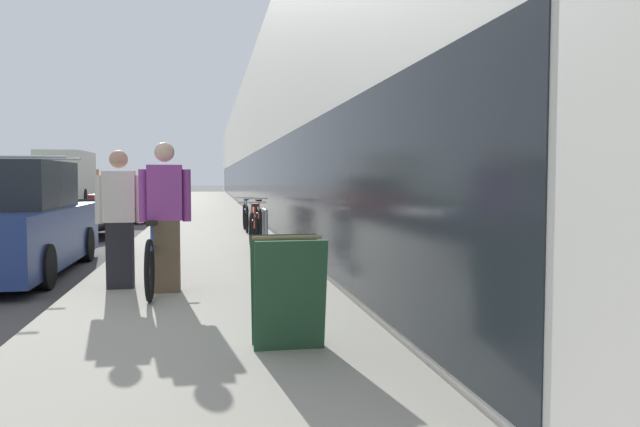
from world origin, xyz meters
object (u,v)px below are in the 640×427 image
object	(u,v)px
bike_rack_hoop	(265,229)
cruiser_bike_middle	(258,223)
sandwich_board_sign	(288,291)
parked_sedan_curbside	(13,224)
cruiser_bike_farthest	(246,217)
cruiser_bike_nearest	(254,232)
moving_truck	(68,177)
person_rider	(165,217)
person_bystander	(120,219)
tandem_bicycle	(157,257)
parked_sedan_far	(127,201)
vintage_roadster_curbside	(89,221)

from	to	relation	value
bike_rack_hoop	cruiser_bike_middle	world-z (taller)	cruiser_bike_middle
sandwich_board_sign	parked_sedan_curbside	distance (m)	6.15
cruiser_bike_farthest	sandwich_board_sign	xyz separation A→B (m)	(-0.30, -10.96, 0.09)
cruiser_bike_nearest	moving_truck	world-z (taller)	moving_truck
sandwich_board_sign	person_rider	bearing A→B (deg)	112.92
person_bystander	cruiser_bike_nearest	bearing A→B (deg)	59.51
tandem_bicycle	parked_sedan_curbside	bearing A→B (deg)	137.70
cruiser_bike_nearest	person_bystander	bearing A→B (deg)	-120.49
cruiser_bike_farthest	sandwich_board_sign	world-z (taller)	sandwich_board_sign
parked_sedan_curbside	moving_truck	bearing A→B (deg)	100.28
tandem_bicycle	cruiser_bike_farthest	bearing A→B (deg)	78.93
person_rider	parked_sedan_far	bearing A→B (deg)	98.84
cruiser_bike_farthest	sandwich_board_sign	size ratio (longest dim) A/B	1.96
person_rider	parked_sedan_far	size ratio (longest dim) A/B	0.38
cruiser_bike_farthest	parked_sedan_far	bearing A→B (deg)	120.18
person_bystander	cruiser_bike_middle	xyz separation A→B (m)	(2.12, 5.56, -0.47)
sandwich_board_sign	parked_sedan_curbside	bearing A→B (deg)	124.83
person_bystander	parked_sedan_far	distance (m)	14.42
tandem_bicycle	vintage_roadster_curbside	size ratio (longest dim) A/B	0.68
tandem_bicycle	person_rider	xyz separation A→B (m)	(0.13, -0.33, 0.52)
cruiser_bike_nearest	moving_truck	xyz separation A→B (m)	(-8.75, 26.82, 0.99)
person_rider	cruiser_bike_nearest	xyz separation A→B (m)	(1.29, 3.51, -0.51)
parked_sedan_curbside	person_rider	bearing A→B (deg)	-44.97
bike_rack_hoop	vintage_roadster_curbside	bearing A→B (deg)	123.40
moving_truck	tandem_bicycle	bearing A→B (deg)	-76.28
cruiser_bike_middle	vintage_roadster_curbside	world-z (taller)	cruiser_bike_middle
cruiser_bike_nearest	vintage_roadster_curbside	world-z (taller)	cruiser_bike_nearest
bike_rack_hoop	moving_truck	xyz separation A→B (m)	(-8.88, 27.61, 0.87)
tandem_bicycle	cruiser_bike_nearest	xyz separation A→B (m)	(1.42, 3.18, 0.01)
cruiser_bike_middle	sandwich_board_sign	xyz separation A→B (m)	(-0.42, -8.57, 0.07)
person_bystander	moving_truck	size ratio (longest dim) A/B	0.25
tandem_bicycle	moving_truck	xyz separation A→B (m)	(-7.32, 30.00, 1.01)
tandem_bicycle	person_rider	bearing A→B (deg)	-68.27
bike_rack_hoop	parked_sedan_curbside	distance (m)	3.83
tandem_bicycle	cruiser_bike_middle	bearing A→B (deg)	73.21
vintage_roadster_curbside	person_bystander	bearing A→B (deg)	-77.27
cruiser_bike_farthest	vintage_roadster_curbside	size ratio (longest dim) A/B	0.46
tandem_bicycle	moving_truck	distance (m)	30.89
cruiser_bike_farthest	moving_truck	world-z (taller)	moving_truck
cruiser_bike_farthest	moving_truck	distance (m)	23.78
person_rider	sandwich_board_sign	size ratio (longest dim) A/B	1.97
sandwich_board_sign	vintage_roadster_curbside	distance (m)	11.75
cruiser_bike_farthest	person_bystander	bearing A→B (deg)	-104.09
cruiser_bike_nearest	cruiser_bike_middle	world-z (taller)	cruiser_bike_nearest
tandem_bicycle	parked_sedan_far	xyz separation A→B (m)	(-2.15, 14.34, 0.20)
person_rider	cruiser_bike_nearest	distance (m)	3.77
cruiser_bike_nearest	parked_sedan_far	xyz separation A→B (m)	(-3.57, 11.16, 0.18)
tandem_bicycle	person_bystander	world-z (taller)	person_bystander
cruiser_bike_nearest	sandwich_board_sign	distance (m)	6.18
person_bystander	cruiser_bike_farthest	xyz separation A→B (m)	(1.99, 7.94, -0.49)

